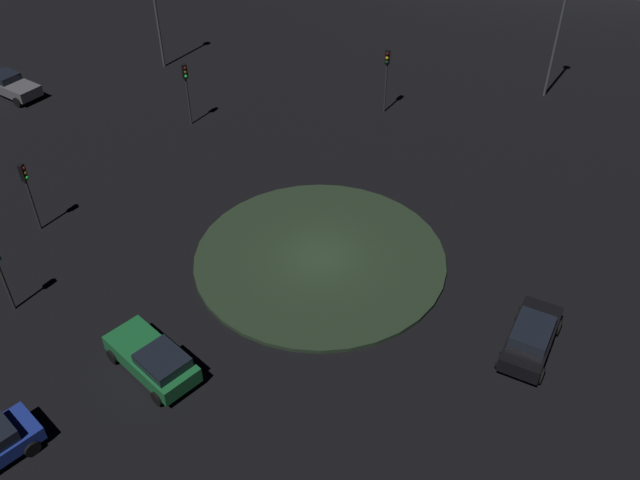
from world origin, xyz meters
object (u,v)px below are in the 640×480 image
traffic_light_north (186,82)px  streetlamp_east (563,11)px  traffic_light_northwest (27,184)px  traffic_light_northeast (387,69)px  car_grey (12,85)px  car_green (154,359)px  car_black (531,337)px

traffic_light_north → streetlamp_east: 24.35m
traffic_light_northwest → traffic_light_northeast: size_ratio=0.92×
car_grey → streetlamp_east: size_ratio=0.47×
traffic_light_northwest → car_green: bearing=-41.5°
traffic_light_northwest → car_grey: bearing=122.9°
car_black → traffic_light_northeast: bearing=-139.5°
car_grey → streetlamp_east: streetlamp_east is taller
car_green → car_grey: 28.40m
traffic_light_northwest → traffic_light_north: (12.26, 3.24, 0.10)m
car_black → traffic_light_northwest: (-10.58, 22.69, 2.03)m
traffic_light_northeast → traffic_light_northwest: bearing=-40.5°
car_black → streetlamp_east: (21.25, 11.76, 5.11)m
car_grey → car_black: bearing=-3.1°
car_green → car_grey: car_grey is taller
streetlamp_east → car_black: bearing=-151.0°
car_grey → traffic_light_northwest: bearing=-31.8°
traffic_light_northwest → streetlamp_east: size_ratio=0.44×
traffic_light_northwest → traffic_light_northeast: bearing=43.2°
traffic_light_northwest → streetlamp_east: bearing=35.8°
car_black → traffic_light_northeast: traffic_light_northeast is taller
traffic_light_northwest → traffic_light_north: traffic_light_north is taller
car_green → traffic_light_north: traffic_light_north is taller
car_grey → traffic_light_north: size_ratio=1.03×
car_grey → traffic_light_northwest: (-6.04, -15.10, 2.06)m
car_grey → streetlamp_east: (25.78, -26.02, 5.14)m
car_green → streetlamp_east: size_ratio=0.49×
traffic_light_northwest → traffic_light_northeast: traffic_light_northeast is taller
traffic_light_northeast → streetlamp_east: (9.57, -6.37, 2.85)m
car_green → streetlamp_east: 33.61m
traffic_light_northeast → streetlamp_east: bearing=117.5°
car_green → traffic_light_north: bearing=-42.0°
traffic_light_north → traffic_light_northeast: bearing=65.6°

